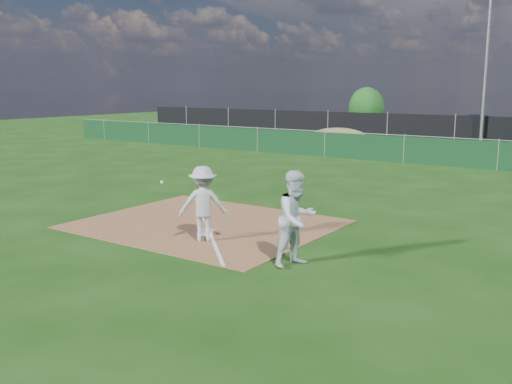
{
  "coord_description": "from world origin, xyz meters",
  "views": [
    {
      "loc": [
        8.99,
        -9.84,
        3.47
      ],
      "look_at": [
        1.54,
        1.0,
        1.0
      ],
      "focal_mm": 40.0,
      "sensor_mm": 36.0,
      "label": 1
    }
  ],
  "objects_px": {
    "play_at_first": "(203,204)",
    "car_left": "(361,123)",
    "tree_left": "(366,107)",
    "light_pole": "(485,75)",
    "car_mid": "(483,128)",
    "first_base": "(207,232)",
    "runner": "(296,219)"
  },
  "relations": [
    {
      "from": "play_at_first",
      "to": "tree_left",
      "type": "height_order",
      "value": "tree_left"
    },
    {
      "from": "light_pole",
      "to": "car_mid",
      "type": "distance_m",
      "value": 6.64
    },
    {
      "from": "play_at_first",
      "to": "light_pole",
      "type": "bearing_deg",
      "value": 88.68
    },
    {
      "from": "play_at_first",
      "to": "car_mid",
      "type": "distance_m",
      "value": 28.66
    },
    {
      "from": "first_base",
      "to": "runner",
      "type": "distance_m",
      "value": 3.16
    },
    {
      "from": "play_at_first",
      "to": "car_mid",
      "type": "xyz_separation_m",
      "value": [
        -0.68,
        28.65,
        -0.07
      ]
    },
    {
      "from": "first_base",
      "to": "car_mid",
      "type": "bearing_deg",
      "value": 90.72
    },
    {
      "from": "first_base",
      "to": "light_pole",
      "type": "bearing_deg",
      "value": 87.83
    },
    {
      "from": "play_at_first",
      "to": "car_mid",
      "type": "height_order",
      "value": "play_at_first"
    },
    {
      "from": "car_left",
      "to": "first_base",
      "type": "bearing_deg",
      "value": -176.28
    },
    {
      "from": "play_at_first",
      "to": "car_left",
      "type": "bearing_deg",
      "value": 107.4
    },
    {
      "from": "first_base",
      "to": "play_at_first",
      "type": "xyz_separation_m",
      "value": [
        0.32,
        -0.5,
        0.81
      ]
    },
    {
      "from": "first_base",
      "to": "tree_left",
      "type": "height_order",
      "value": "tree_left"
    },
    {
      "from": "first_base",
      "to": "play_at_first",
      "type": "height_order",
      "value": "play_at_first"
    },
    {
      "from": "car_mid",
      "to": "play_at_first",
      "type": "bearing_deg",
      "value": 173.05
    },
    {
      "from": "runner",
      "to": "car_mid",
      "type": "xyz_separation_m",
      "value": [
        -3.28,
        28.97,
        -0.14
      ]
    },
    {
      "from": "light_pole",
      "to": "play_at_first",
      "type": "bearing_deg",
      "value": -91.32
    },
    {
      "from": "light_pole",
      "to": "car_left",
      "type": "bearing_deg",
      "value": 152.47
    },
    {
      "from": "car_left",
      "to": "car_mid",
      "type": "xyz_separation_m",
      "value": [
        8.03,
        0.88,
        -0.04
      ]
    },
    {
      "from": "play_at_first",
      "to": "runner",
      "type": "distance_m",
      "value": 2.62
    },
    {
      "from": "light_pole",
      "to": "tree_left",
      "type": "relative_size",
      "value": 2.41
    },
    {
      "from": "first_base",
      "to": "runner",
      "type": "relative_size",
      "value": 0.19
    },
    {
      "from": "runner",
      "to": "car_mid",
      "type": "bearing_deg",
      "value": 24.73
    },
    {
      "from": "play_at_first",
      "to": "tree_left",
      "type": "bearing_deg",
      "value": 107.89
    },
    {
      "from": "car_mid",
      "to": "tree_left",
      "type": "height_order",
      "value": "tree_left"
    },
    {
      "from": "tree_left",
      "to": "runner",
      "type": "bearing_deg",
      "value": -68.33
    },
    {
      "from": "play_at_first",
      "to": "tree_left",
      "type": "relative_size",
      "value": 0.62
    },
    {
      "from": "light_pole",
      "to": "play_at_first",
      "type": "xyz_separation_m",
      "value": [
        -0.53,
        -22.96,
        -3.13
      ]
    },
    {
      "from": "car_left",
      "to": "tree_left",
      "type": "xyz_separation_m",
      "value": [
        -2.03,
        5.48,
        0.86
      ]
    },
    {
      "from": "runner",
      "to": "car_left",
      "type": "relative_size",
      "value": 0.38
    },
    {
      "from": "light_pole",
      "to": "car_left",
      "type": "distance_m",
      "value": 10.88
    },
    {
      "from": "first_base",
      "to": "car_left",
      "type": "xyz_separation_m",
      "value": [
        -8.38,
        27.27,
        0.79
      ]
    }
  ]
}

